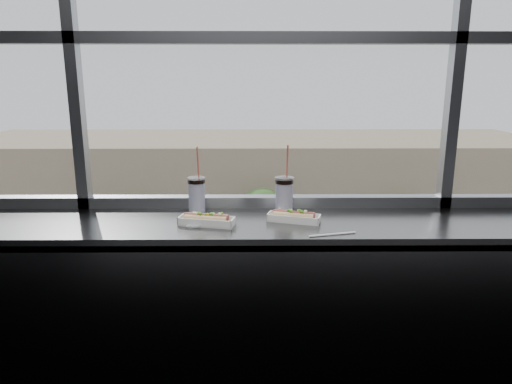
{
  "coord_description": "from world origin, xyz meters",
  "views": [
    {
      "loc": [
        -0.07,
        -0.96,
        1.78
      ],
      "look_at": [
        -0.05,
        1.23,
        1.25
      ],
      "focal_mm": 32.0,
      "sensor_mm": 36.0,
      "label": 1
    }
  ],
  "objects_px": {
    "car_near_b": "(86,345)",
    "car_far_b": "(273,272)",
    "wrapper": "(193,226)",
    "pedestrian_b": "(234,259)",
    "hotdog_tray_left": "(207,220)",
    "tree_center": "(263,214)",
    "car_near_c": "(269,345)",
    "car_far_c": "(454,273)",
    "soda_cup_right": "(284,193)",
    "pedestrian_c": "(299,256)",
    "hotdog_tray_right": "(294,217)",
    "tree_left": "(130,223)",
    "car_far_a": "(69,275)",
    "tree_right": "(409,220)",
    "loose_straw": "(332,234)",
    "soda_cup_left": "(197,193)"
  },
  "relations": [
    {
      "from": "car_near_b",
      "to": "car_far_b",
      "type": "height_order",
      "value": "car_far_b"
    },
    {
      "from": "wrapper",
      "to": "pedestrian_b",
      "type": "distance_m",
      "value": 29.42
    },
    {
      "from": "hotdog_tray_left",
      "to": "tree_center",
      "type": "bearing_deg",
      "value": 100.35
    },
    {
      "from": "car_near_c",
      "to": "tree_center",
      "type": "xyz_separation_m",
      "value": [
        -0.05,
        12.0,
        2.68
      ]
    },
    {
      "from": "hotdog_tray_left",
      "to": "car_far_c",
      "type": "xyz_separation_m",
      "value": [
        12.87,
        24.34,
        -10.97
      ]
    },
    {
      "from": "soda_cup_right",
      "to": "pedestrian_c",
      "type": "distance_m",
      "value": 29.76
    },
    {
      "from": "hotdog_tray_right",
      "to": "tree_left",
      "type": "bearing_deg",
      "value": 123.74
    },
    {
      "from": "hotdog_tray_left",
      "to": "wrapper",
      "type": "xyz_separation_m",
      "value": [
        -0.06,
        -0.04,
        -0.02
      ]
    },
    {
      "from": "car_far_b",
      "to": "pedestrian_b",
      "type": "xyz_separation_m",
      "value": [
        -2.6,
        2.84,
        -0.25
      ]
    },
    {
      "from": "car_near_c",
      "to": "pedestrian_b",
      "type": "height_order",
      "value": "car_near_c"
    },
    {
      "from": "car_far_c",
      "to": "car_far_a",
      "type": "height_order",
      "value": "car_far_c"
    },
    {
      "from": "tree_left",
      "to": "tree_right",
      "type": "relative_size",
      "value": 0.96
    },
    {
      "from": "hotdog_tray_left",
      "to": "car_far_a",
      "type": "height_order",
      "value": "hotdog_tray_left"
    },
    {
      "from": "hotdog_tray_left",
      "to": "loose_straw",
      "type": "distance_m",
      "value": 0.61
    },
    {
      "from": "soda_cup_right",
      "to": "hotdog_tray_left",
      "type": "bearing_deg",
      "value": -152.28
    },
    {
      "from": "car_near_b",
      "to": "car_far_c",
      "type": "bearing_deg",
      "value": -69.5
    },
    {
      "from": "soda_cup_left",
      "to": "car_near_c",
      "type": "distance_m",
      "value": 19.55
    },
    {
      "from": "hotdog_tray_right",
      "to": "wrapper",
      "type": "bearing_deg",
      "value": -152.53
    },
    {
      "from": "loose_straw",
      "to": "soda_cup_right",
      "type": "bearing_deg",
      "value": 104.61
    },
    {
      "from": "hotdog_tray_right",
      "to": "car_far_a",
      "type": "relative_size",
      "value": 0.05
    },
    {
      "from": "car_near_c",
      "to": "tree_right",
      "type": "bearing_deg",
      "value": -36.23
    },
    {
      "from": "loose_straw",
      "to": "car_far_c",
      "type": "relative_size",
      "value": 0.03
    },
    {
      "from": "loose_straw",
      "to": "pedestrian_b",
      "type": "xyz_separation_m",
      "value": [
        -1.65,
        27.33,
        -11.13
      ]
    },
    {
      "from": "tree_right",
      "to": "tree_center",
      "type": "bearing_deg",
      "value": -180.0
    },
    {
      "from": "car_far_c",
      "to": "pedestrian_b",
      "type": "xyz_separation_m",
      "value": [
        -13.94,
        2.84,
        -0.18
      ]
    },
    {
      "from": "hotdog_tray_left",
      "to": "wrapper",
      "type": "bearing_deg",
      "value": -132.93
    },
    {
      "from": "car_far_a",
      "to": "car_far_b",
      "type": "bearing_deg",
      "value": -82.78
    },
    {
      "from": "wrapper",
      "to": "car_far_a",
      "type": "height_order",
      "value": "wrapper"
    },
    {
      "from": "loose_straw",
      "to": "pedestrian_b",
      "type": "bearing_deg",
      "value": 79.59
    },
    {
      "from": "tree_left",
      "to": "tree_center",
      "type": "relative_size",
      "value": 0.84
    },
    {
      "from": "car_near_b",
      "to": "car_near_c",
      "type": "height_order",
      "value": "car_near_b"
    },
    {
      "from": "hotdog_tray_right",
      "to": "car_near_c",
      "type": "bearing_deg",
      "value": 104.59
    },
    {
      "from": "tree_center",
      "to": "car_far_a",
      "type": "bearing_deg",
      "value": -161.75
    },
    {
      "from": "car_near_b",
      "to": "pedestrian_b",
      "type": "distance_m",
      "value": 12.52
    },
    {
      "from": "car_near_c",
      "to": "pedestrian_b",
      "type": "relative_size",
      "value": 3.48
    },
    {
      "from": "car_far_c",
      "to": "loose_straw",
      "type": "bearing_deg",
      "value": 148.77
    },
    {
      "from": "soda_cup_right",
      "to": "car_far_a",
      "type": "xyz_separation_m",
      "value": [
        -11.59,
        24.13,
        -11.14
      ]
    },
    {
      "from": "loose_straw",
      "to": "tree_right",
      "type": "distance_m",
      "value": 31.64
    },
    {
      "from": "car_far_a",
      "to": "pedestrian_c",
      "type": "distance_m",
      "value": 15.04
    },
    {
      "from": "pedestrian_b",
      "to": "tree_center",
      "type": "xyz_separation_m",
      "value": [
        2.0,
        1.16,
        2.85
      ]
    },
    {
      "from": "pedestrian_c",
      "to": "soda_cup_right",
      "type": "bearing_deg",
      "value": -96.46
    },
    {
      "from": "tree_left",
      "to": "hotdog_tray_right",
      "type": "bearing_deg",
      "value": -72.81
    },
    {
      "from": "pedestrian_b",
      "to": "car_far_b",
      "type": "bearing_deg",
      "value": 132.5
    },
    {
      "from": "wrapper",
      "to": "car_far_b",
      "type": "xyz_separation_m",
      "value": [
        1.6,
        24.38,
        -10.89
      ]
    },
    {
      "from": "tree_center",
      "to": "car_far_b",
      "type": "bearing_deg",
      "value": -81.48
    },
    {
      "from": "hotdog_tray_right",
      "to": "soda_cup_right",
      "type": "height_order",
      "value": "soda_cup_right"
    },
    {
      "from": "loose_straw",
      "to": "tree_left",
      "type": "xyz_separation_m",
      "value": [
        -8.91,
        28.5,
        -8.87
      ]
    },
    {
      "from": "car_near_b",
      "to": "soda_cup_left",
      "type": "bearing_deg",
      "value": -156.81
    },
    {
      "from": "hotdog_tray_left",
      "to": "tree_left",
      "type": "distance_m",
      "value": 30.84
    },
    {
      "from": "soda_cup_right",
      "to": "tree_center",
      "type": "relative_size",
      "value": 0.07
    }
  ]
}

